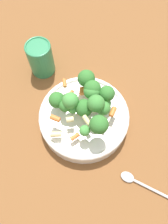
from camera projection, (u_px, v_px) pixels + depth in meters
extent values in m
plane|color=brown|center=(84.00, 121.00, 0.64)|extent=(3.00, 3.00, 0.00)
cylinder|color=white|center=(84.00, 118.00, 0.62)|extent=(0.25, 0.25, 0.04)
torus|color=white|center=(84.00, 115.00, 0.60)|extent=(0.25, 0.25, 0.01)
cylinder|color=#8CB766|center=(103.00, 107.00, 0.59)|extent=(0.01, 0.01, 0.02)
sphere|color=#3D8438|center=(104.00, 103.00, 0.57)|extent=(0.04, 0.04, 0.04)
cylinder|color=#8CB766|center=(98.00, 129.00, 0.53)|extent=(0.02, 0.02, 0.02)
sphere|color=#33722D|center=(99.00, 125.00, 0.50)|extent=(0.05, 0.05, 0.05)
cylinder|color=#8CB766|center=(92.00, 94.00, 0.59)|extent=(0.02, 0.02, 0.02)
sphere|color=#33722D|center=(92.00, 89.00, 0.56)|extent=(0.04, 0.04, 0.04)
cylinder|color=#8CB766|center=(106.00, 99.00, 0.59)|extent=(0.01, 0.01, 0.02)
sphere|color=#33722D|center=(107.00, 94.00, 0.56)|extent=(0.04, 0.04, 0.04)
cylinder|color=#8CB766|center=(103.00, 112.00, 0.56)|extent=(0.01, 0.01, 0.02)
sphere|color=#3D8438|center=(103.00, 108.00, 0.54)|extent=(0.04, 0.04, 0.04)
cylinder|color=#8CB766|center=(86.00, 84.00, 0.60)|extent=(0.02, 0.02, 0.02)
sphere|color=#33722D|center=(86.00, 78.00, 0.57)|extent=(0.05, 0.05, 0.05)
cylinder|color=#8CB766|center=(85.00, 133.00, 0.54)|extent=(0.01, 0.01, 0.01)
sphere|color=#479342|center=(85.00, 131.00, 0.52)|extent=(0.03, 0.03, 0.03)
cylinder|color=#8CB766|center=(71.00, 105.00, 0.57)|extent=(0.01, 0.01, 0.02)
sphere|color=#479342|center=(70.00, 101.00, 0.54)|extent=(0.04, 0.04, 0.04)
cylinder|color=#8CB766|center=(58.00, 104.00, 0.59)|extent=(0.02, 0.02, 0.02)
sphere|color=#33722D|center=(57.00, 100.00, 0.57)|extent=(0.04, 0.04, 0.04)
cylinder|color=#8CB766|center=(92.00, 96.00, 0.58)|extent=(0.02, 0.02, 0.01)
sphere|color=#479342|center=(92.00, 91.00, 0.56)|extent=(0.04, 0.04, 0.04)
cylinder|color=#8CB766|center=(95.00, 108.00, 0.55)|extent=(0.02, 0.02, 0.02)
sphere|color=#3D8438|center=(96.00, 103.00, 0.53)|extent=(0.04, 0.04, 0.04)
cylinder|color=#8CB766|center=(66.00, 109.00, 0.57)|extent=(0.01, 0.01, 0.01)
sphere|color=#33722D|center=(65.00, 106.00, 0.55)|extent=(0.03, 0.03, 0.03)
cylinder|color=#8CB766|center=(73.00, 111.00, 0.58)|extent=(0.01, 0.01, 0.01)
sphere|color=#479342|center=(73.00, 108.00, 0.56)|extent=(0.03, 0.03, 0.03)
cylinder|color=#8CB766|center=(84.00, 112.00, 0.58)|extent=(0.02, 0.02, 0.01)
sphere|color=#33722D|center=(85.00, 108.00, 0.55)|extent=(0.05, 0.05, 0.05)
cylinder|color=orange|center=(79.00, 109.00, 0.57)|extent=(0.03, 0.02, 0.01)
cylinder|color=orange|center=(65.00, 83.00, 0.58)|extent=(0.03, 0.02, 0.01)
cylinder|color=orange|center=(75.00, 137.00, 0.55)|extent=(0.01, 0.03, 0.01)
cylinder|color=beige|center=(70.00, 119.00, 0.55)|extent=(0.02, 0.02, 0.01)
cylinder|color=beige|center=(56.00, 134.00, 0.55)|extent=(0.03, 0.03, 0.01)
cylinder|color=orange|center=(113.00, 112.00, 0.56)|extent=(0.03, 0.03, 0.01)
cylinder|color=orange|center=(104.00, 124.00, 0.56)|extent=(0.02, 0.02, 0.01)
cylinder|color=beige|center=(87.00, 120.00, 0.54)|extent=(0.03, 0.01, 0.01)
cylinder|color=orange|center=(55.00, 118.00, 0.54)|extent=(0.03, 0.03, 0.01)
cylinder|color=orange|center=(82.00, 91.00, 0.61)|extent=(0.02, 0.02, 0.01)
cylinder|color=orange|center=(69.00, 94.00, 0.60)|extent=(0.02, 0.03, 0.01)
cylinder|color=orange|center=(101.00, 103.00, 0.58)|extent=(0.02, 0.03, 0.01)
cylinder|color=#2D7F51|center=(41.00, 59.00, 0.66)|extent=(0.08, 0.08, 0.11)
torus|color=#2D7F51|center=(37.00, 47.00, 0.62)|extent=(0.08, 0.08, 0.01)
cylinder|color=silver|center=(157.00, 192.00, 0.55)|extent=(0.11, 0.07, 0.01)
ellipsoid|color=silver|center=(127.00, 177.00, 0.57)|extent=(0.04, 0.04, 0.01)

